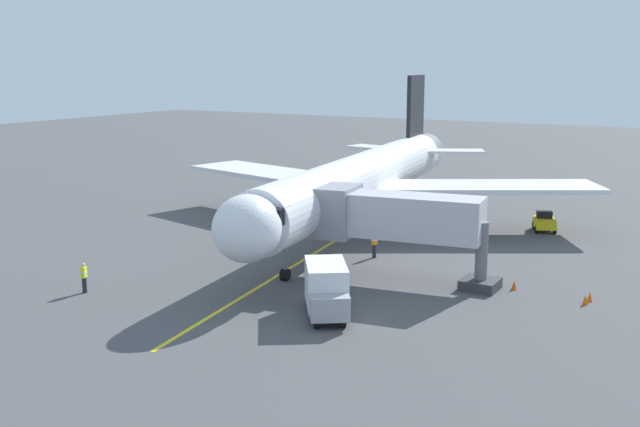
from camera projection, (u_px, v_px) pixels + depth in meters
name	position (u px, v px, depth m)	size (l,w,h in m)	color
ground_plane	(344.00, 229.00, 57.95)	(220.00, 220.00, 0.00)	#4C4C4F
apron_lead_in_line	(320.00, 250.00, 51.60)	(0.24, 40.00, 0.01)	yellow
airplane	(361.00, 180.00, 56.17)	(34.47, 40.30, 11.50)	white
jet_bridge	(386.00, 217.00, 43.99)	(11.52, 4.31, 5.40)	#B7B7BC
ground_crew_marshaller	(84.00, 277.00, 41.87)	(0.38, 0.46, 1.71)	#23232D
ground_crew_wing_walker	(374.00, 244.00, 49.43)	(0.37, 0.46, 1.71)	#23232D
box_truck_near_nose	(327.00, 289.00, 38.00)	(4.20, 4.90, 2.62)	#9E9EA3
tug_portside	(446.00, 203.00, 64.84)	(2.55, 2.74, 1.50)	black
tug_starboard_side	(544.00, 222.00, 57.24)	(2.24, 2.69, 1.50)	yellow
safety_cone_nose_left	(590.00, 297.00, 40.43)	(0.32, 0.32, 0.55)	#F2590F
safety_cone_nose_right	(514.00, 285.00, 42.57)	(0.32, 0.32, 0.55)	#F2590F
safety_cone_wing_port	(585.00, 300.00, 39.88)	(0.32, 0.32, 0.55)	#F2590F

